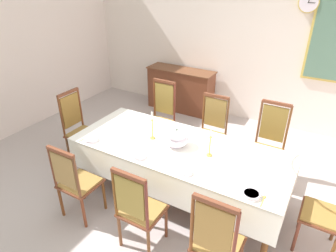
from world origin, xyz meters
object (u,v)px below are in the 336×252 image
object	(u,v)px
chair_head_east	(331,211)
bowl_far_left	(139,155)
bowl_near_left	(251,194)
chair_north_a	(161,116)
chair_south_b	(138,208)
bowl_far_right	(186,172)
sideboard	(181,90)
chair_south_c	(216,241)
dining_table	(179,151)
chair_head_west	(79,127)
chair_south_a	(75,181)
candlestick_east	(210,145)
spoon_secondary	(86,137)
candlestick_west	(152,128)
chair_north_c	(268,143)
bowl_near_right	(91,139)
mounted_clock	(309,2)
chair_north_b	(211,130)
soup_tureen	(177,138)
spoon_primary	(264,198)

from	to	relation	value
chair_head_east	bowl_far_left	bearing A→B (deg)	102.12
bowl_near_left	bowl_far_left	xyz separation A→B (m)	(-1.35, 0.01, -0.00)
chair_north_a	chair_south_b	xyz separation A→B (m)	(0.91, -1.94, -0.03)
bowl_far_right	sideboard	distance (m)	3.38
chair_south_c	bowl_far_left	xyz separation A→B (m)	(-1.21, 0.53, 0.22)
dining_table	chair_south_b	bearing A→B (deg)	-87.77
dining_table	chair_south_c	distance (m)	1.34
chair_head_west	chair_south_a	bearing A→B (deg)	43.15
candlestick_east	sideboard	distance (m)	3.06
dining_table	spoon_secondary	xyz separation A→B (m)	(-1.18, -0.43, 0.08)
candlestick_west	chair_north_a	bearing A→B (deg)	115.79
chair_head_east	chair_head_west	bearing A→B (deg)	90.00
chair_head_west	bowl_far_right	bearing A→B (deg)	77.81
chair_north_c	sideboard	bearing A→B (deg)	-34.49
bowl_near_right	bowl_far_right	bearing A→B (deg)	0.09
mounted_clock	chair_head_west	bearing A→B (deg)	-133.93
chair_head_east	candlestick_west	bearing A→B (deg)	90.00
bowl_far_left	mounted_clock	bearing A→B (deg)	70.02
candlestick_west	bowl_near_right	bearing A→B (deg)	-145.26
chair_north_a	spoon_secondary	xyz separation A→B (m)	(-0.30, -1.41, 0.20)
chair_north_b	bowl_near_left	xyz separation A→B (m)	(1.01, -1.43, 0.24)
spoon_secondary	soup_tureen	bearing A→B (deg)	24.98
bowl_far_left	spoon_secondary	distance (m)	0.88
chair_head_east	spoon_primary	bearing A→B (deg)	125.19
chair_north_c	mounted_clock	xyz separation A→B (m)	(-0.05, 1.76, 1.70)
soup_tureen	spoon_secondary	distance (m)	1.22
dining_table	candlestick_west	bearing A→B (deg)	-180.00
chair_north_b	chair_south_c	world-z (taller)	chair_south_c
chair_south_a	candlestick_east	bearing A→B (deg)	37.06
candlestick_west	spoon_primary	distance (m)	1.64
bowl_far_right	spoon_secondary	world-z (taller)	bowl_far_right
chair_north_a	bowl_far_left	bearing A→B (deg)	111.97
chair_south_a	soup_tureen	distance (m)	1.32
chair_south_c	soup_tureen	xyz separation A→B (m)	(-0.95, 0.97, 0.32)
chair_south_c	chair_head_west	distance (m)	2.86
bowl_near_right	sideboard	bearing A→B (deg)	94.67
dining_table	chair_head_east	xyz separation A→B (m)	(1.78, 0.00, -0.15)
chair_head_west	bowl_far_right	distance (m)	2.16
soup_tureen	spoon_primary	xyz separation A→B (m)	(1.21, -0.43, -0.11)
chair_north_b	chair_south_c	distance (m)	2.13
bowl_far_right	spoon_primary	world-z (taller)	bowl_far_right
spoon_secondary	chair_head_east	bearing A→B (deg)	12.48
candlestick_west	bowl_far_left	size ratio (longest dim) A/B	2.20
bowl_near_left	bowl_far_right	bearing A→B (deg)	179.83
chair_south_c	chair_head_west	world-z (taller)	chair_head_west
candlestick_west	bowl_near_right	xyz separation A→B (m)	(-0.66, -0.46, -0.14)
chair_south_a	chair_north_a	size ratio (longest dim) A/B	0.89
candlestick_west	bowl_far_left	bearing A→B (deg)	-77.08
chair_north_a	bowl_far_right	xyz separation A→B (m)	(1.20, -1.43, 0.21)
bowl_far_right	mounted_clock	size ratio (longest dim) A/B	0.45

